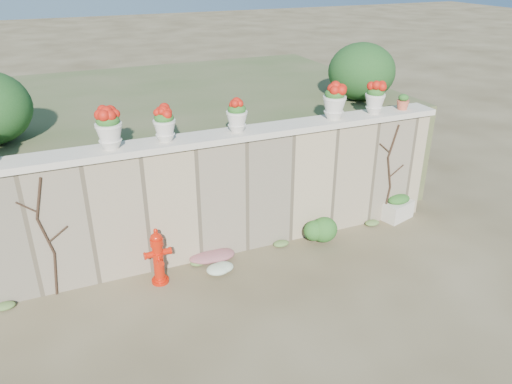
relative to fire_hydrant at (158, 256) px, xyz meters
name	(u,v)px	position (x,y,z in m)	size (l,w,h in m)	color
ground	(263,311)	(1.19, -1.28, -0.47)	(80.00, 80.00, 0.00)	#493D24
stone_wall	(220,198)	(1.19, 0.52, 0.53)	(8.00, 0.40, 2.00)	#9E8A69
wall_cap	(218,137)	(1.19, 0.52, 1.58)	(8.10, 0.52, 0.10)	beige
raised_fill	(171,138)	(1.19, 3.72, 0.53)	(9.00, 6.00, 2.00)	#384C23
back_shrub_right	(362,72)	(4.59, 1.72, 2.08)	(1.30, 1.30, 1.10)	#143814
vine_left	(47,237)	(-1.48, 0.30, 0.52)	(0.60, 0.04, 1.91)	black
vine_right	(390,173)	(4.42, 0.30, 0.52)	(0.60, 0.04, 1.91)	black
fire_hydrant	(158,256)	(0.00, 0.00, 0.00)	(0.40, 0.29, 0.94)	red
planter_box	(398,208)	(4.69, 0.27, -0.24)	(0.67, 0.50, 0.50)	beige
green_shrub	(321,230)	(2.84, -0.01, -0.18)	(0.62, 0.56, 0.59)	#1E5119
magenta_clump	(210,256)	(0.90, 0.25, -0.37)	(0.80, 0.53, 0.21)	#C7276D
white_flowers	(219,266)	(0.94, -0.09, -0.38)	(0.53, 0.42, 0.19)	white
urn_pot_1	(109,129)	(-0.42, 0.52, 1.92)	(0.38, 0.38, 0.60)	beige
urn_pot_2	(164,124)	(0.38, 0.52, 1.88)	(0.33, 0.33, 0.52)	beige
urn_pot_3	(237,115)	(1.52, 0.52, 1.88)	(0.33, 0.33, 0.52)	beige
urn_pot_4	(334,101)	(3.27, 0.52, 1.93)	(0.39, 0.39, 0.61)	beige
urn_pot_5	(375,98)	(4.08, 0.52, 1.89)	(0.35, 0.35, 0.55)	beige
terracotta_pot	(403,103)	(4.70, 0.52, 1.75)	(0.22, 0.22, 0.27)	#C9573D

